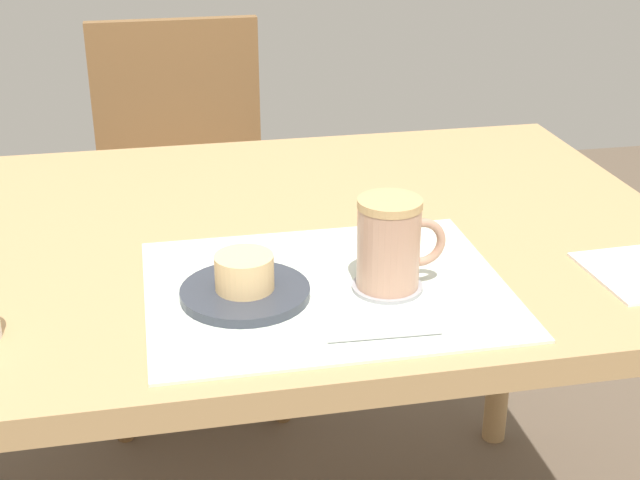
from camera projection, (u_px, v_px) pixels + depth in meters
name	position (u px, v px, depth m)	size (l,w,h in m)	color
dining_table	(257.00, 275.00, 1.30)	(1.23, 0.82, 0.70)	tan
wooden_chair	(185.00, 195.00, 2.04)	(0.42, 0.42, 0.85)	brown
placemat	(326.00, 288.00, 1.10)	(0.44, 0.35, 0.00)	silver
pastry_plate	(245.00, 293.00, 1.07)	(0.16, 0.16, 0.01)	#333842
pastry	(244.00, 272.00, 1.06)	(0.07, 0.07, 0.04)	#E5BC7F
coffee_coaster	(387.00, 287.00, 1.10)	(0.09, 0.09, 0.01)	#99999E
coffee_mug	(391.00, 243.00, 1.07)	(0.11, 0.08, 0.11)	tan
teaspoon	(385.00, 335.00, 0.99)	(0.01, 0.01, 0.13)	silver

